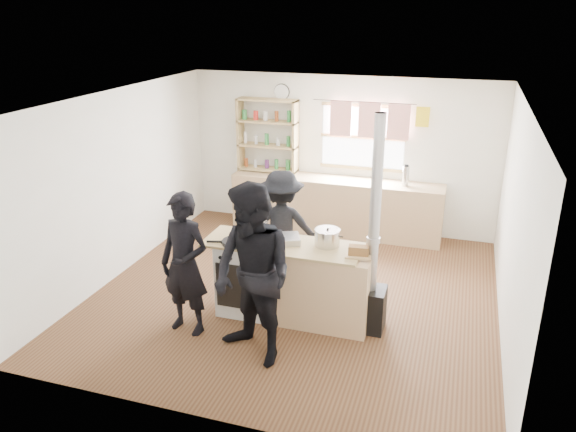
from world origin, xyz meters
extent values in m
cube|color=brown|center=(0.00, 0.00, -0.01)|extent=(5.00, 5.00, 0.01)
cube|color=tan|center=(0.00, 2.22, 0.45)|extent=(3.40, 0.55, 0.90)
cube|color=tan|center=(-1.20, 2.34, 0.94)|extent=(1.00, 0.28, 0.03)
cube|color=tan|center=(-1.20, 2.34, 1.33)|extent=(1.00, 0.28, 0.03)
cube|color=tan|center=(-1.20, 2.34, 1.74)|extent=(1.00, 0.28, 0.03)
cube|color=tan|center=(-1.20, 2.34, 2.08)|extent=(1.00, 0.28, 0.03)
cube|color=tan|center=(-1.68, 2.34, 1.50)|extent=(0.04, 0.28, 1.20)
cube|color=tan|center=(-0.72, 2.34, 1.50)|extent=(0.04, 0.28, 1.20)
cylinder|color=silver|center=(1.08, 2.22, 1.06)|extent=(0.10, 0.10, 0.31)
cube|color=white|center=(-0.45, -0.55, 0.45)|extent=(0.60, 0.60, 0.90)
cube|color=#D5AE80|center=(0.45, -0.55, 0.45)|extent=(1.20, 0.60, 0.90)
cube|color=tan|center=(0.00, -0.55, 0.92)|extent=(1.84, 0.64, 0.03)
cylinder|color=black|center=(-0.51, -0.73, 0.96)|extent=(0.38, 0.38, 0.05)
cylinder|color=#326121|center=(-0.51, -0.73, 0.97)|extent=(0.28, 0.28, 0.02)
cube|color=silver|center=(0.01, -0.50, 0.97)|extent=(0.43, 0.40, 0.08)
cube|color=brown|center=(0.01, -0.50, 0.99)|extent=(0.36, 0.34, 0.02)
cylinder|color=silver|center=(-0.36, -0.35, 1.00)|extent=(0.21, 0.21, 0.14)
cylinder|color=silver|center=(-0.36, -0.35, 1.08)|extent=(0.21, 0.21, 0.01)
sphere|color=black|center=(-0.36, -0.35, 1.09)|extent=(0.03, 0.03, 0.03)
cylinder|color=silver|center=(0.51, -0.45, 1.02)|extent=(0.29, 0.29, 0.19)
cylinder|color=silver|center=(0.51, -0.45, 1.12)|extent=(0.30, 0.30, 0.01)
sphere|color=black|center=(0.51, -0.45, 1.14)|extent=(0.03, 0.03, 0.03)
cube|color=tan|center=(0.90, -0.63, 0.94)|extent=(0.30, 0.23, 0.02)
cube|color=olive|center=(0.90, -0.63, 1.00)|extent=(0.23, 0.14, 0.10)
cube|color=black|center=(1.05, -0.55, 0.26)|extent=(0.35, 0.35, 0.51)
cylinder|color=#ADADB2|center=(1.05, -0.55, 1.51)|extent=(0.12, 0.12, 1.99)
imported|color=black|center=(-0.93, -1.19, 0.82)|extent=(0.65, 0.48, 1.65)
imported|color=black|center=(0.00, -1.48, 0.96)|extent=(1.16, 1.08, 1.92)
imported|color=black|center=(-0.28, 0.27, 0.78)|extent=(1.13, 0.85, 1.55)
camera|label=1|loc=(1.86, -6.20, 3.51)|focal=35.00mm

